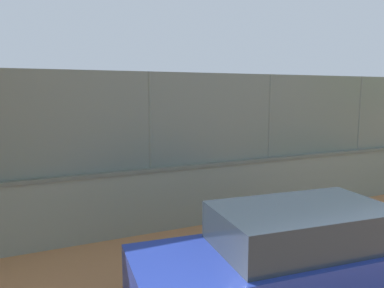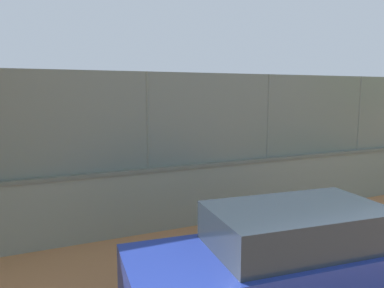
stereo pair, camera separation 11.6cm
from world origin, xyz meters
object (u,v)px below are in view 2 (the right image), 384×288
at_px(player_baseline_waiting, 198,129).
at_px(parked_car_blue, 286,259).
at_px(player_foreground_swinging, 184,137).
at_px(sports_ball, 210,124).
at_px(player_at_service_line, 129,154).

height_order(player_baseline_waiting, parked_car_blue, parked_car_blue).
distance_m(player_foreground_swinging, sports_ball, 5.41).
xyz_separation_m(player_foreground_swinging, sports_ball, (-3.55, -4.07, 0.25)).
height_order(player_foreground_swinging, parked_car_blue, player_foreground_swinging).
relative_size(sports_ball, parked_car_blue, 0.05).
relative_size(player_foreground_swinging, parked_car_blue, 0.35).
height_order(sports_ball, parked_car_blue, parked_car_blue).
height_order(player_foreground_swinging, sports_ball, player_foreground_swinging).
xyz_separation_m(player_baseline_waiting, parked_car_blue, (6.87, 17.68, -0.05)).
relative_size(player_baseline_waiting, sports_ball, 6.53).
bearing_deg(player_foreground_swinging, parked_car_blue, 73.13).
xyz_separation_m(sports_ball, parked_car_blue, (7.51, 17.10, -0.39)).
xyz_separation_m(player_baseline_waiting, player_foreground_swinging, (2.92, 4.64, 0.09)).
bearing_deg(player_foreground_swinging, sports_ball, -131.14).
relative_size(player_at_service_line, player_foreground_swinging, 0.91).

